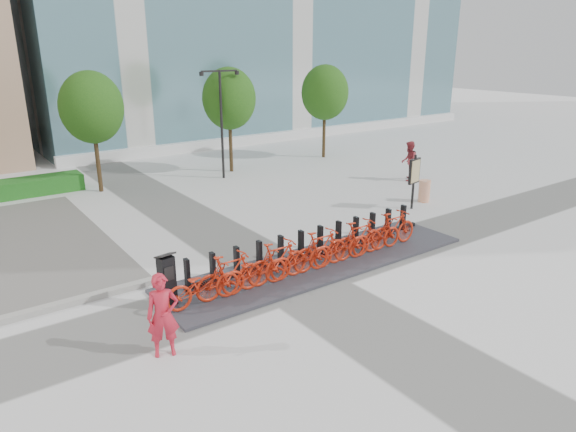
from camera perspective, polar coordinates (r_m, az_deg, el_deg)
ground at (r=14.01m, az=0.24°, el=-6.99°), size 120.00×120.00×0.00m
hedge_b at (r=24.26m, az=-28.83°, el=2.56°), size 6.00×1.20×0.70m
tree_1 at (r=23.17m, az=-20.99°, el=11.18°), size 2.60×2.60×5.10m
tree_2 at (r=25.61m, az=-6.57°, el=12.81°), size 2.60×2.60×5.10m
tree_3 at (r=29.00m, az=4.12°, el=13.51°), size 2.60×2.60×5.10m
streetlamp at (r=24.31m, az=-7.44°, el=11.41°), size 2.00×0.20×5.00m
dock_pad at (r=14.93m, az=3.63°, el=-5.20°), size 9.60×2.40×0.08m
dock_rail_posts at (r=15.13m, az=2.71°, el=-2.95°), size 8.02×0.50×0.85m
bike_0 at (r=12.52m, az=-9.39°, el=-7.51°), size 1.93×0.67×1.01m
bike_1 at (r=12.79m, az=-6.51°, el=-6.52°), size 1.87×0.53×1.12m
bike_2 at (r=13.14m, az=-3.75°, el=-6.00°), size 1.93×0.67×1.01m
bike_3 at (r=13.48m, az=-1.15°, el=-5.06°), size 1.87×0.53×1.12m
bike_4 at (r=13.89m, az=1.31°, el=-4.59°), size 1.93×0.67×1.01m
bike_5 at (r=14.28m, az=3.63°, el=-3.72°), size 1.87×0.53×1.12m
bike_6 at (r=14.73m, az=5.80°, el=-3.30°), size 1.93×0.67×1.01m
bike_7 at (r=15.17m, az=7.86°, el=-2.51°), size 1.87×0.53×1.12m
bike_8 at (r=15.67m, az=9.78°, el=-2.14°), size 1.93×0.67×1.01m
bike_9 at (r=16.14m, az=11.60°, el=-1.42°), size 1.87×0.53×1.12m
kiosk at (r=12.59m, az=-13.30°, el=-6.89°), size 0.46×0.40×1.36m
worker_red at (r=10.72m, az=-13.73°, el=-10.68°), size 0.75×0.60×1.77m
pedestrian at (r=24.68m, az=13.28°, el=5.97°), size 1.14×1.09×1.85m
construction_barrel at (r=21.48m, az=14.91°, el=2.72°), size 0.49×0.49×0.88m
map_sign at (r=20.15m, az=13.86°, el=4.62°), size 0.70×0.25×2.12m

